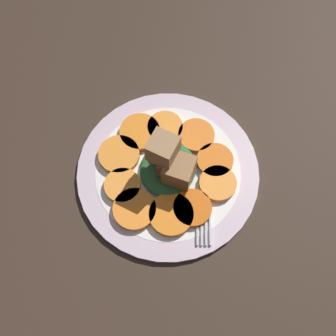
# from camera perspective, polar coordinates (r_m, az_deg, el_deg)

# --- Properties ---
(table_slab) EXTENTS (1.20, 1.20, 0.02)m
(table_slab) POSITION_cam_1_polar(r_m,az_deg,el_deg) (0.71, 0.00, -0.98)
(table_slab) COLOR #38281E
(table_slab) RESTS_ON ground
(plate) EXTENTS (0.30, 0.30, 0.01)m
(plate) POSITION_cam_1_polar(r_m,az_deg,el_deg) (0.70, 0.00, -0.51)
(plate) COLOR silver
(plate) RESTS_ON table_slab
(carrot_slice_0) EXTENTS (0.07, 0.07, 0.01)m
(carrot_slice_0) POSITION_cam_1_polar(r_m,az_deg,el_deg) (0.67, -4.55, -5.59)
(carrot_slice_0) COLOR orange
(carrot_slice_0) RESTS_ON plate
(carrot_slice_1) EXTENTS (0.07, 0.07, 0.01)m
(carrot_slice_1) POSITION_cam_1_polar(r_m,az_deg,el_deg) (0.66, 0.44, -6.31)
(carrot_slice_1) COLOR orange
(carrot_slice_1) RESTS_ON plate
(carrot_slice_2) EXTENTS (0.06, 0.06, 0.01)m
(carrot_slice_2) POSITION_cam_1_polar(r_m,az_deg,el_deg) (0.67, 3.33, -5.44)
(carrot_slice_2) COLOR #D35E12
(carrot_slice_2) RESTS_ON plate
(carrot_slice_3) EXTENTS (0.06, 0.06, 0.01)m
(carrot_slice_3) POSITION_cam_1_polar(r_m,az_deg,el_deg) (0.69, 6.77, -2.07)
(carrot_slice_3) COLOR orange
(carrot_slice_3) RESTS_ON plate
(carrot_slice_4) EXTENTS (0.06, 0.06, 0.01)m
(carrot_slice_4) POSITION_cam_1_polar(r_m,az_deg,el_deg) (0.70, 6.37, 1.01)
(carrot_slice_4) COLOR orange
(carrot_slice_4) RESTS_ON plate
(carrot_slice_5) EXTENTS (0.06, 0.06, 0.01)m
(carrot_slice_5) POSITION_cam_1_polar(r_m,az_deg,el_deg) (0.72, 3.84, 4.40)
(carrot_slice_5) COLOR orange
(carrot_slice_5) RESTS_ON plate
(carrot_slice_6) EXTENTS (0.06, 0.06, 0.01)m
(carrot_slice_6) POSITION_cam_1_polar(r_m,az_deg,el_deg) (0.72, -0.40, 5.50)
(carrot_slice_6) COLOR orange
(carrot_slice_6) RESTS_ON plate
(carrot_slice_7) EXTENTS (0.07, 0.07, 0.01)m
(carrot_slice_7) POSITION_cam_1_polar(r_m,az_deg,el_deg) (0.72, -3.83, 4.86)
(carrot_slice_7) COLOR orange
(carrot_slice_7) RESTS_ON plate
(carrot_slice_8) EXTENTS (0.07, 0.07, 0.01)m
(carrot_slice_8) POSITION_cam_1_polar(r_m,az_deg,el_deg) (0.70, -6.78, 1.45)
(carrot_slice_8) COLOR orange
(carrot_slice_8) RESTS_ON plate
(carrot_slice_9) EXTENTS (0.06, 0.06, 0.01)m
(carrot_slice_9) POSITION_cam_1_polar(r_m,az_deg,el_deg) (0.68, -6.18, -2.40)
(carrot_slice_9) COLOR orange
(carrot_slice_9) RESTS_ON plate
(center_pile) EXTENTS (0.10, 0.09, 0.10)m
(center_pile) POSITION_cam_1_polar(r_m,az_deg,el_deg) (0.66, 0.15, 0.58)
(center_pile) COLOR #2D6033
(center_pile) RESTS_ON plate
(fork) EXTENTS (0.17, 0.07, 0.00)m
(fork) POSITION_cam_1_polar(r_m,az_deg,el_deg) (0.68, 4.78, -3.61)
(fork) COLOR silver
(fork) RESTS_ON plate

